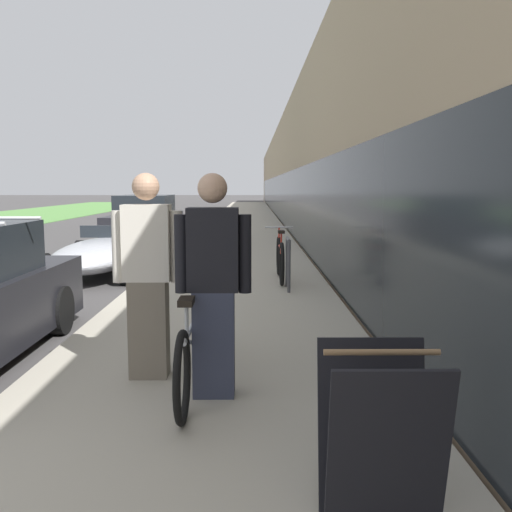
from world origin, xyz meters
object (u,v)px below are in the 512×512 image
Objects in this scene: person_rider at (213,286)px; parked_sedan_far at (146,223)px; vintage_roadster_curbside at (102,254)px; person_bystander at (148,276)px; sandwich_board_sign at (379,438)px; tandem_bicycle at (194,341)px; cruiser_bike_nearest at (280,258)px; bike_rack_hoop at (288,258)px.

parked_sedan_far is (-2.89, 12.63, -0.33)m from person_rider.
person_bystander is at bearing -72.05° from vintage_roadster_curbside.
person_bystander is 2.75m from sandwich_board_sign.
person_bystander reaches higher than tandem_bicycle.
vintage_roadster_curbside is at bearing 107.95° from person_bystander.
parked_sedan_far is at bearing 117.85° from cruiser_bike_nearest.
sandwich_board_sign is (0.12, -7.43, 0.06)m from cruiser_bike_nearest.
tandem_bicycle is 2.67× the size of sandwich_board_sign.
cruiser_bike_nearest is 3.92m from vintage_roadster_curbside.
cruiser_bike_nearest is 7.90m from parked_sedan_far.
tandem_bicycle is at bearing 121.79° from person_rider.
bike_rack_hoop is at bearing 79.32° from person_rider.
cruiser_bike_nearest is at bearing 79.47° from tandem_bicycle.
bike_rack_hoop is 0.45× the size of cruiser_bike_nearest.
tandem_bicycle is 0.55× the size of parked_sedan_far.
tandem_bicycle is 0.57× the size of vintage_roadster_curbside.
person_rider is 0.41× the size of parked_sedan_far.
person_rider is at bearing -37.41° from person_bystander.
tandem_bicycle is 5.43m from cruiser_bike_nearest.
sandwich_board_sign is (1.53, -2.24, -0.45)m from person_bystander.
person_rider is 4.80m from bike_rack_hoop.
person_rider is 12.96m from parked_sedan_far.
tandem_bicycle is 7.39m from vintage_roadster_curbside.
bike_rack_hoop is at bearing -34.38° from vintage_roadster_curbside.
vintage_roadster_curbside is (-2.19, 6.75, -0.62)m from person_bystander.
person_rider is (0.19, -0.30, 0.53)m from tandem_bicycle.
person_rider is at bearing -100.68° from bike_rack_hoop.
vintage_roadster_curbside is at bearing 112.46° from sandwich_board_sign.
person_rider is 1.97× the size of sandwich_board_sign.
bike_rack_hoop is at bearing -85.13° from cruiser_bike_nearest.
person_bystander is at bearing 142.59° from person_rider.
tandem_bicycle reaches higher than vintage_roadster_curbside.
tandem_bicycle is at bearing -20.94° from person_bystander.
cruiser_bike_nearest reaches higher than sandwich_board_sign.
sandwich_board_sign is 0.21× the size of vintage_roadster_curbside.
vintage_roadster_curbside is at bearing -88.97° from parked_sedan_far.
person_rider reaches higher than bike_rack_hoop.
person_bystander reaches higher than cruiser_bike_nearest.
person_rider is at bearing -77.13° from parked_sedan_far.
parked_sedan_far is (-3.82, 14.41, 0.11)m from sandwich_board_sign.
bike_rack_hoop is 8.78m from parked_sedan_far.
vintage_roadster_curbside is at bearing 145.62° from bike_rack_hoop.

